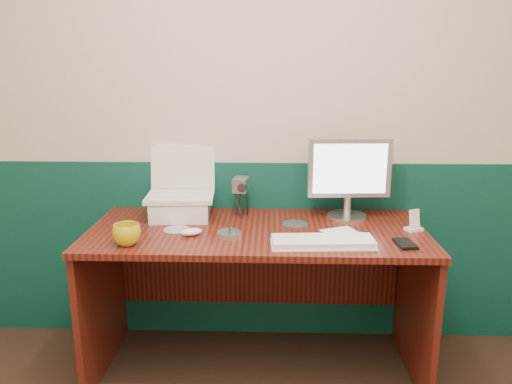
{
  "coord_description": "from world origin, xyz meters",
  "views": [
    {
      "loc": [
        0.1,
        -0.88,
        1.51
      ],
      "look_at": [
        0.03,
        1.23,
        0.97
      ],
      "focal_mm": 35.0,
      "sensor_mm": 36.0,
      "label": 1
    }
  ],
  "objects_px": {
    "laptop": "(179,172)",
    "mug": "(127,235)",
    "monitor": "(348,179)",
    "keyboard": "(323,242)",
    "camcorder": "(241,197)",
    "desk": "(257,301)"
  },
  "relations": [
    {
      "from": "monitor",
      "to": "mug",
      "type": "relative_size",
      "value": 3.41
    },
    {
      "from": "desk",
      "to": "camcorder",
      "type": "distance_m",
      "value": 0.53
    },
    {
      "from": "laptop",
      "to": "mug",
      "type": "xyz_separation_m",
      "value": [
        -0.16,
        -0.4,
        -0.19
      ]
    },
    {
      "from": "desk",
      "to": "keyboard",
      "type": "height_order",
      "value": "keyboard"
    },
    {
      "from": "monitor",
      "to": "keyboard",
      "type": "xyz_separation_m",
      "value": [
        -0.16,
        -0.4,
        -0.19
      ]
    },
    {
      "from": "desk",
      "to": "monitor",
      "type": "relative_size",
      "value": 3.9
    },
    {
      "from": "desk",
      "to": "camcorder",
      "type": "height_order",
      "value": "camcorder"
    },
    {
      "from": "laptop",
      "to": "keyboard",
      "type": "distance_m",
      "value": 0.82
    },
    {
      "from": "laptop",
      "to": "keyboard",
      "type": "bearing_deg",
      "value": -32.5
    },
    {
      "from": "keyboard",
      "to": "mug",
      "type": "relative_size",
      "value": 3.66
    },
    {
      "from": "laptop",
      "to": "keyboard",
      "type": "relative_size",
      "value": 0.76
    },
    {
      "from": "mug",
      "to": "camcorder",
      "type": "distance_m",
      "value": 0.65
    },
    {
      "from": "desk",
      "to": "laptop",
      "type": "xyz_separation_m",
      "value": [
        -0.39,
        0.17,
        0.62
      ]
    },
    {
      "from": "monitor",
      "to": "keyboard",
      "type": "distance_m",
      "value": 0.47
    },
    {
      "from": "keyboard",
      "to": "camcorder",
      "type": "xyz_separation_m",
      "value": [
        -0.38,
        0.42,
        0.09
      ]
    },
    {
      "from": "desk",
      "to": "laptop",
      "type": "relative_size",
      "value": 4.77
    },
    {
      "from": "mug",
      "to": "camcorder",
      "type": "height_order",
      "value": "camcorder"
    },
    {
      "from": "camcorder",
      "to": "keyboard",
      "type": "bearing_deg",
      "value": -39.41
    },
    {
      "from": "keyboard",
      "to": "desk",
      "type": "bearing_deg",
      "value": 140.79
    },
    {
      "from": "mug",
      "to": "camcorder",
      "type": "relative_size",
      "value": 0.59
    },
    {
      "from": "monitor",
      "to": "camcorder",
      "type": "height_order",
      "value": "monitor"
    },
    {
      "from": "monitor",
      "to": "mug",
      "type": "distance_m",
      "value": 1.11
    }
  ]
}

